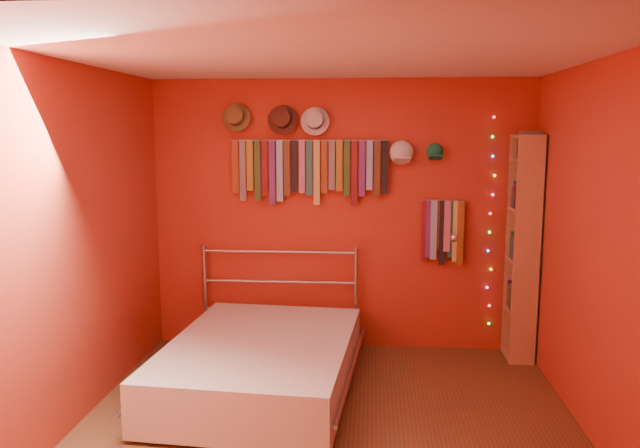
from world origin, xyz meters
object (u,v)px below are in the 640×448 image
(bookshelf, at_px, (528,247))
(bed, at_px, (261,363))
(tie_rack, at_px, (308,167))
(reading_lamp, at_px, (453,237))

(bookshelf, height_order, bed, bookshelf)
(tie_rack, distance_m, bed, 1.83)
(tie_rack, xyz_separation_m, reading_lamp, (1.30, -0.17, -0.60))
(reading_lamp, distance_m, bookshelf, 0.65)
(tie_rack, relative_size, reading_lamp, 4.87)
(reading_lamp, xyz_separation_m, bed, (-1.57, -0.88, -0.87))
(tie_rack, relative_size, bed, 0.71)
(bookshelf, distance_m, bed, 2.52)
(reading_lamp, height_order, bookshelf, bookshelf)
(reading_lamp, distance_m, bed, 2.01)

